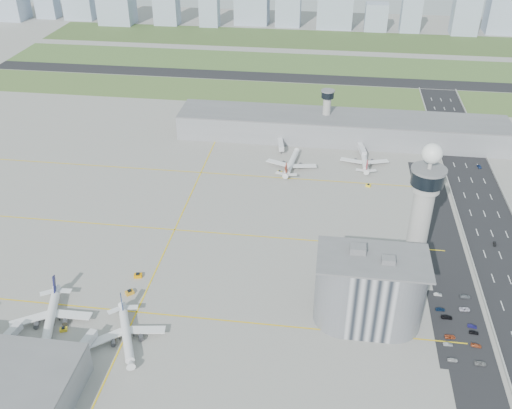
# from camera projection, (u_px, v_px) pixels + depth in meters

# --- Properties ---
(ground) EXTENTS (1000.00, 1000.00, 0.00)m
(ground) POSITION_uv_depth(u_px,v_px,m) (245.00, 274.00, 251.82)
(ground) COLOR #A09D95
(grass_strip_0) EXTENTS (480.00, 50.00, 0.08)m
(grass_strip_0) POSITION_uv_depth(u_px,v_px,m) (264.00, 93.00, 443.94)
(grass_strip_0) COLOR #4F6F35
(grass_strip_0) RESTS_ON ground
(grass_strip_1) EXTENTS (480.00, 60.00, 0.08)m
(grass_strip_1) POSITION_uv_depth(u_px,v_px,m) (274.00, 63.00, 507.21)
(grass_strip_1) COLOR #486932
(grass_strip_1) RESTS_ON ground
(grass_strip_2) EXTENTS (480.00, 70.00, 0.08)m
(grass_strip_2) POSITION_uv_depth(u_px,v_px,m) (283.00, 38.00, 574.71)
(grass_strip_2) COLOR #425E2C
(grass_strip_2) RESTS_ON ground
(runway) EXTENTS (480.00, 22.00, 0.10)m
(runway) POSITION_uv_depth(u_px,v_px,m) (269.00, 77.00, 475.14)
(runway) COLOR black
(runway) RESTS_ON ground
(barrier_left) EXTENTS (0.60, 500.00, 1.20)m
(barrier_left) POSITION_uv_depth(u_px,v_px,m) (482.00, 294.00, 239.83)
(barrier_left) COLOR #9E9E99
(barrier_left) RESTS_ON ground
(landside_road) EXTENTS (18.00, 260.00, 0.08)m
(landside_road) POSITION_uv_depth(u_px,v_px,m) (459.00, 308.00, 232.96)
(landside_road) COLOR black
(landside_road) RESTS_ON ground
(parking_lot) EXTENTS (20.00, 44.00, 0.10)m
(parking_lot) POSITION_uv_depth(u_px,v_px,m) (459.00, 328.00, 223.07)
(parking_lot) COLOR black
(parking_lot) RESTS_ON ground
(taxiway_line_h_0) EXTENTS (260.00, 0.60, 0.01)m
(taxiway_line_h_0) POSITION_uv_depth(u_px,v_px,m) (137.00, 312.00, 231.13)
(taxiway_line_h_0) COLOR yellow
(taxiway_line_h_0) RESTS_ON ground
(taxiway_line_h_1) EXTENTS (260.00, 0.60, 0.01)m
(taxiway_line_h_1) POSITION_uv_depth(u_px,v_px,m) (175.00, 230.00, 281.75)
(taxiway_line_h_1) COLOR yellow
(taxiway_line_h_1) RESTS_ON ground
(taxiway_line_h_2) EXTENTS (260.00, 0.60, 0.01)m
(taxiway_line_h_2) POSITION_uv_depth(u_px,v_px,m) (201.00, 173.00, 332.37)
(taxiway_line_h_2) COLOR yellow
(taxiway_line_h_2) RESTS_ON ground
(taxiway_line_v) EXTENTS (0.60, 260.00, 0.01)m
(taxiway_line_v) POSITION_uv_depth(u_px,v_px,m) (175.00, 230.00, 281.75)
(taxiway_line_v) COLOR yellow
(taxiway_line_v) RESTS_ON ground
(control_tower) EXTENTS (14.00, 14.00, 64.50)m
(control_tower) POSITION_uv_depth(u_px,v_px,m) (422.00, 210.00, 231.88)
(control_tower) COLOR #ADAAA5
(control_tower) RESTS_ON ground
(secondary_tower) EXTENTS (8.60, 8.60, 31.90)m
(secondary_tower) POSITION_uv_depth(u_px,v_px,m) (327.00, 110.00, 365.05)
(secondary_tower) COLOR #ADAAA5
(secondary_tower) RESTS_ON ground
(admin_building) EXTENTS (42.00, 24.00, 33.50)m
(admin_building) POSITION_uv_depth(u_px,v_px,m) (370.00, 290.00, 219.23)
(admin_building) COLOR #B2B2B7
(admin_building) RESTS_ON ground
(terminal_pier) EXTENTS (210.00, 32.00, 15.80)m
(terminal_pier) POSITION_uv_depth(u_px,v_px,m) (341.00, 127.00, 367.92)
(terminal_pier) COLOR gray
(terminal_pier) RESTS_ON ground
(airplane_near_b) EXTENTS (41.47, 45.22, 10.51)m
(airplane_near_b) POSITION_uv_depth(u_px,v_px,m) (49.00, 314.00, 222.38)
(airplane_near_b) COLOR white
(airplane_near_b) RESTS_ON ground
(airplane_near_c) EXTENTS (41.98, 44.65, 9.92)m
(airplane_near_c) POSITION_uv_depth(u_px,v_px,m) (126.00, 331.00, 214.86)
(airplane_near_c) COLOR white
(airplane_near_c) RESTS_ON ground
(airplane_far_a) EXTENTS (34.35, 39.08, 10.03)m
(airplane_far_a) POSITION_uv_depth(u_px,v_px,m) (292.00, 159.00, 335.96)
(airplane_far_a) COLOR white
(airplane_far_a) RESTS_ON ground
(airplane_far_b) EXTENTS (30.53, 35.43, 9.58)m
(airplane_far_b) POSITION_uv_depth(u_px,v_px,m) (365.00, 156.00, 339.78)
(airplane_far_b) COLOR white
(airplane_far_b) RESTS_ON ground
(jet_bridge_near_2) EXTENTS (5.39, 14.31, 5.70)m
(jet_bridge_near_2) POSITION_uv_depth(u_px,v_px,m) (74.00, 361.00, 204.99)
(jet_bridge_near_2) COLOR silver
(jet_bridge_near_2) RESTS_ON ground
(jet_bridge_far_0) EXTENTS (5.39, 14.31, 5.70)m
(jet_bridge_far_0) POSITION_uv_depth(u_px,v_px,m) (280.00, 142.00, 361.46)
(jet_bridge_far_0) COLOR silver
(jet_bridge_far_0) RESTS_ON ground
(jet_bridge_far_1) EXTENTS (5.39, 14.31, 5.70)m
(jet_bridge_far_1) POSITION_uv_depth(u_px,v_px,m) (359.00, 146.00, 355.68)
(jet_bridge_far_1) COLOR silver
(jet_bridge_far_1) RESTS_ON ground
(tug_1) EXTENTS (3.30, 2.76, 1.64)m
(tug_1) POSITION_uv_depth(u_px,v_px,m) (63.00, 329.00, 221.68)
(tug_1) COLOR yellow
(tug_1) RESTS_ON ground
(tug_2) EXTENTS (4.12, 4.00, 1.98)m
(tug_2) POSITION_uv_depth(u_px,v_px,m) (129.00, 292.00, 240.16)
(tug_2) COLOR orange
(tug_2) RESTS_ON ground
(tug_3) EXTENTS (3.82, 3.01, 1.98)m
(tug_3) POSITION_uv_depth(u_px,v_px,m) (138.00, 275.00, 249.80)
(tug_3) COLOR orange
(tug_3) RESTS_ON ground
(tug_4) EXTENTS (3.31, 2.78, 1.64)m
(tug_4) POSITION_uv_depth(u_px,v_px,m) (280.00, 172.00, 331.30)
(tug_4) COLOR #E9C002
(tug_4) RESTS_ON ground
(tug_5) EXTENTS (3.23, 2.77, 1.58)m
(tug_5) POSITION_uv_depth(u_px,v_px,m) (368.00, 185.00, 318.07)
(tug_5) COLOR yellow
(tug_5) RESTS_ON ground
(car_lot_0) EXTENTS (3.63, 1.51, 1.23)m
(car_lot_0) POSITION_uv_depth(u_px,v_px,m) (453.00, 360.00, 208.47)
(car_lot_0) COLOR silver
(car_lot_0) RESTS_ON ground
(car_lot_1) EXTENTS (3.61, 1.42, 1.17)m
(car_lot_1) POSITION_uv_depth(u_px,v_px,m) (448.00, 344.00, 215.16)
(car_lot_1) COLOR gray
(car_lot_1) RESTS_ON ground
(car_lot_2) EXTENTS (4.21, 2.16, 1.14)m
(car_lot_2) POSITION_uv_depth(u_px,v_px,m) (450.00, 337.00, 218.53)
(car_lot_2) COLOR #B34B27
(car_lot_2) RESTS_ON ground
(car_lot_3) EXTENTS (4.58, 1.98, 1.31)m
(car_lot_3) POSITION_uv_depth(u_px,v_px,m) (447.00, 317.00, 227.67)
(car_lot_3) COLOR black
(car_lot_3) RESTS_ON ground
(car_lot_4) EXTENTS (3.84, 1.67, 1.29)m
(car_lot_4) POSITION_uv_depth(u_px,v_px,m) (440.00, 309.00, 231.65)
(car_lot_4) COLOR #10284B
(car_lot_4) RESTS_ON ground
(car_lot_5) EXTENTS (3.43, 1.24, 1.12)m
(car_lot_5) POSITION_uv_depth(u_px,v_px,m) (438.00, 294.00, 239.56)
(car_lot_5) COLOR silver
(car_lot_5) RESTS_ON ground
(car_lot_6) EXTENTS (4.23, 1.97, 1.17)m
(car_lot_6) POSITION_uv_depth(u_px,v_px,m) (480.00, 363.00, 207.06)
(car_lot_6) COLOR gray
(car_lot_6) RESTS_ON ground
(car_lot_7) EXTENTS (4.08, 2.03, 1.14)m
(car_lot_7) POSITION_uv_depth(u_px,v_px,m) (476.00, 345.00, 214.64)
(car_lot_7) COLOR #B14D27
(car_lot_7) RESTS_ON ground
(car_lot_8) EXTENTS (3.71, 1.73, 1.23)m
(car_lot_8) POSITION_uv_depth(u_px,v_px,m) (474.00, 332.00, 220.44)
(car_lot_8) COLOR black
(car_lot_8) RESTS_ON ground
(car_lot_9) EXTENTS (3.73, 1.78, 1.18)m
(car_lot_9) POSITION_uv_depth(u_px,v_px,m) (472.00, 326.00, 223.35)
(car_lot_9) COLOR #181553
(car_lot_9) RESTS_ON ground
(car_lot_10) EXTENTS (4.56, 2.42, 1.22)m
(car_lot_10) POSITION_uv_depth(u_px,v_px,m) (465.00, 309.00, 231.68)
(car_lot_10) COLOR silver
(car_lot_10) RESTS_ON ground
(car_lot_11) EXTENTS (4.47, 1.94, 1.28)m
(car_lot_11) POSITION_uv_depth(u_px,v_px,m) (465.00, 296.00, 238.29)
(car_lot_11) COLOR slate
(car_lot_11) RESTS_ON ground
(car_hw_1) EXTENTS (1.82, 3.71, 1.17)m
(car_hw_1) POSITION_uv_depth(u_px,v_px,m) (495.00, 244.00, 270.59)
(car_hw_1) COLOR black
(car_hw_1) RESTS_ON ground
(car_hw_2) EXTENTS (2.20, 4.34, 1.17)m
(car_hw_2) POSITION_uv_depth(u_px,v_px,m) (479.00, 167.00, 337.54)
(car_hw_2) COLOR navy
(car_hw_2) RESTS_ON ground
(car_hw_4) EXTENTS (1.49, 3.43, 1.15)m
(car_hw_4) POSITION_uv_depth(u_px,v_px,m) (439.00, 124.00, 391.47)
(car_hw_4) COLOR #A6A6AC
(car_hw_4) RESTS_ON ground
(skyline_bldg_2) EXTENTS (22.81, 18.25, 26.79)m
(skyline_bldg_2) POSITION_uv_depth(u_px,v_px,m) (48.00, 5.00, 641.38)
(skyline_bldg_2) COLOR #9EADC1
(skyline_bldg_2) RESTS_ON ground
(skyline_bldg_3) EXTENTS (32.30, 25.84, 36.93)m
(skyline_bldg_3) POSITION_uv_depth(u_px,v_px,m) (80.00, 1.00, 635.25)
(skyline_bldg_3) COLOR #9EADC1
(skyline_bldg_3) RESTS_ON ground
(skyline_bldg_6) EXTENTS (20.04, 16.03, 45.20)m
(skyline_bldg_6) POSITION_uv_depth(u_px,v_px,m) (209.00, 4.00, 604.41)
(skyline_bldg_6) COLOR #9EADC1
(skyline_bldg_6) RESTS_ON ground
(skyline_bldg_10) EXTENTS (23.01, 18.41, 27.75)m
(skyline_bldg_10) POSITION_uv_depth(u_px,v_px,m) (376.00, 17.00, 593.53)
(skyline_bldg_10) COLOR #9EADC1
(skyline_bldg_10) RESTS_ON ground
(skyline_bldg_11) EXTENTS (20.22, 16.18, 38.97)m
(skyline_bldg_11) POSITION_uv_depth(u_px,v_px,m) (411.00, 13.00, 586.25)
(skyline_bldg_11) COLOR #9EADC1
(skyline_bldg_11) RESTS_ON ground
(skyline_bldg_12) EXTENTS (26.14, 20.92, 46.89)m
(skyline_bldg_12) POSITION_uv_depth(u_px,v_px,m) (466.00, 11.00, 576.21)
(skyline_bldg_12) COLOR #9EADC1
(skyline_bldg_12) RESTS_ON ground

